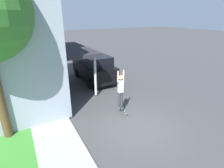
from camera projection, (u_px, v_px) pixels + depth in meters
ground_plane at (136, 126)px, 8.47m from camera, size 120.00×120.00×0.00m
sidewalk at (40, 95)px, 11.72m from camera, size 1.80×80.00×0.10m
lawn_tree_far at (1, 20)px, 11.81m from camera, size 3.35×3.35×6.33m
suv_parked at (93, 66)px, 14.18m from camera, size 2.16×4.88×2.14m
car_down_street at (57, 47)px, 25.78m from camera, size 1.94×4.13×1.39m
skateboarder at (121, 89)px, 8.98m from camera, size 0.41×0.23×2.01m
skateboard at (124, 109)px, 9.33m from camera, size 0.22×0.76×0.26m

